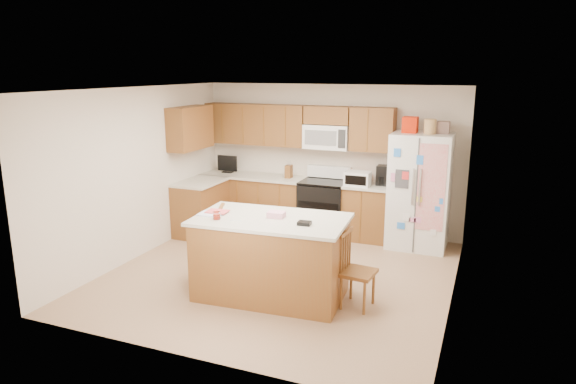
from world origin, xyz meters
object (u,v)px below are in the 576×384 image
at_px(windsor_chair_left, 211,247).
at_px(windsor_chair_back, 285,246).
at_px(island, 271,257).
at_px(stove, 324,207).
at_px(refrigerator, 420,190).
at_px(windsor_chair_right, 356,272).

distance_m(windsor_chair_left, windsor_chair_back, 0.99).
bearing_deg(island, windsor_chair_back, 94.86).
bearing_deg(stove, windsor_chair_back, -87.04).
height_order(refrigerator, windsor_chair_right, refrigerator).
relative_size(windsor_chair_back, windsor_chair_right, 1.02).
bearing_deg(island, windsor_chair_right, 5.22).
xyz_separation_m(refrigerator, island, (-1.42, -2.52, -0.41)).
height_order(windsor_chair_left, windsor_chair_right, windsor_chair_left).
bearing_deg(refrigerator, windsor_chair_right, -98.65).
xyz_separation_m(refrigerator, windsor_chair_back, (-1.47, -1.94, -0.48)).
bearing_deg(windsor_chair_back, island, -85.14).
xyz_separation_m(refrigerator, windsor_chair_left, (-2.32, -2.43, -0.44)).
xyz_separation_m(stove, windsor_chair_back, (0.10, -2.00, -0.03)).
distance_m(refrigerator, island, 2.92).
height_order(island, windsor_chair_right, island).
height_order(stove, windsor_chair_right, stove).
bearing_deg(stove, windsor_chair_left, -106.75).
height_order(stove, refrigerator, refrigerator).
distance_m(island, windsor_chair_back, 0.59).
distance_m(windsor_chair_left, windsor_chair_right, 1.95).
distance_m(refrigerator, windsor_chair_back, 2.48).
xyz_separation_m(stove, refrigerator, (1.57, -0.06, 0.45)).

